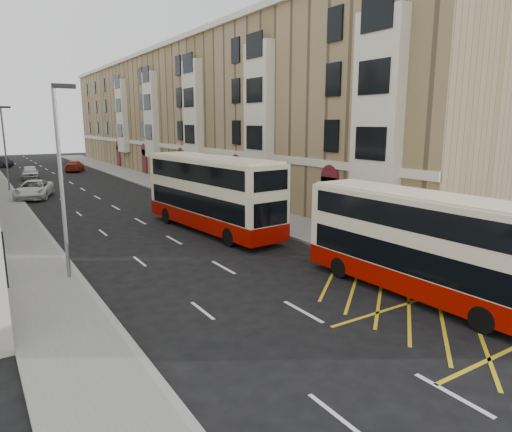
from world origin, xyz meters
TOP-DOWN VIEW (x-y plane):
  - ground at (0.00, 0.00)m, footprint 200.00×200.00m
  - pavement_right at (8.00, 30.00)m, footprint 4.00×120.00m
  - pavement_left at (-7.50, 30.00)m, footprint 3.00×120.00m
  - kerb_right at (6.00, 30.00)m, footprint 0.25×120.00m
  - kerb_left at (-6.00, 30.00)m, footprint 0.25×120.00m
  - road_markings at (0.00, 45.00)m, footprint 10.00×110.00m
  - terrace_right at (14.88, 45.38)m, footprint 10.75×79.00m
  - guard_railing at (6.25, 5.75)m, footprint 0.06×6.56m
  - street_lamp_near at (-6.35, 12.00)m, footprint 0.93×0.18m
  - street_lamp_far at (-6.35, 42.00)m, footprint 0.93×0.18m
  - double_decker_front at (4.75, 2.86)m, footprint 2.64×10.15m
  - double_decker_rear at (2.88, 16.84)m, footprint 3.70×11.75m
  - pedestrian_mid at (8.19, 3.42)m, footprint 1.17×1.10m
  - pedestrian_far at (6.61, 7.63)m, footprint 0.96×0.42m
  - white_van at (-4.82, 36.56)m, footprint 4.24×6.23m
  - car_silver at (-3.35, 52.51)m, footprint 2.38×4.81m
  - car_dark at (-5.20, 71.69)m, footprint 3.06×4.86m
  - car_red at (2.89, 58.70)m, footprint 3.60×5.51m

SIDE VIEW (x-z plane):
  - ground at x=0.00m, z-range 0.00..0.00m
  - road_markings at x=0.00m, z-range 0.00..0.01m
  - pavement_right at x=8.00m, z-range 0.00..0.15m
  - pavement_left at x=-7.50m, z-range 0.00..0.15m
  - kerb_right at x=6.00m, z-range 0.00..0.15m
  - kerb_left at x=-6.00m, z-range 0.00..0.15m
  - car_red at x=2.89m, z-range 0.00..1.48m
  - car_dark at x=-5.20m, z-range 0.00..1.51m
  - car_silver at x=-3.35m, z-range 0.00..1.58m
  - white_van at x=-4.82m, z-range 0.00..1.58m
  - guard_railing at x=6.25m, z-range 0.35..1.36m
  - pedestrian_far at x=6.61m, z-range 0.15..1.76m
  - pedestrian_mid at x=8.19m, z-range 0.15..2.07m
  - double_decker_front at x=4.75m, z-range 0.04..4.06m
  - double_decker_rear at x=2.88m, z-range 0.04..4.65m
  - street_lamp_near at x=-6.35m, z-range 0.64..8.64m
  - street_lamp_far at x=-6.35m, z-range 0.64..8.64m
  - terrace_right at x=14.88m, z-range -0.10..15.15m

